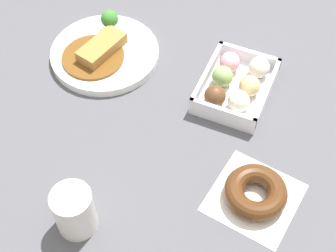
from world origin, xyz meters
The scene contains 5 objects.
ground_plane centered at (0.00, 0.00, 0.00)m, with size 1.60×1.60×0.00m, color #4C4C51.
curry_plate centered at (-0.16, -0.16, 0.01)m, with size 0.23×0.23×0.07m.
donut_box centered at (-0.17, 0.13, 0.02)m, with size 0.18×0.13×0.05m.
chocolate_ring_donut centered at (0.05, 0.24, 0.02)m, with size 0.16×0.16×0.04m.
coffee_mug centered at (0.21, -0.02, 0.05)m, with size 0.07×0.07×0.09m, color silver.
Camera 1 is at (0.50, 0.27, 0.78)m, focal length 53.62 mm.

